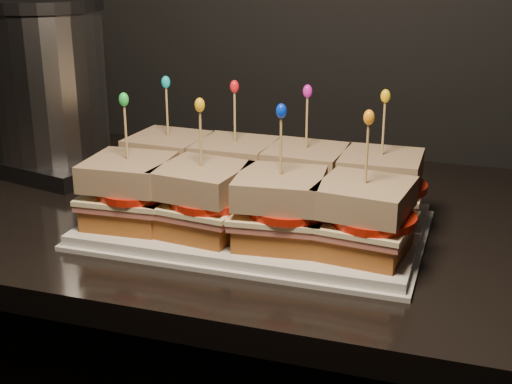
% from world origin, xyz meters
% --- Properties ---
extents(granite_slab, '(2.25, 0.63, 0.03)m').
position_xyz_m(granite_slab, '(-0.56, 1.69, 0.90)').
color(granite_slab, black).
rests_on(granite_slab, cabinet).
extents(platter, '(0.41, 0.26, 0.02)m').
position_xyz_m(platter, '(-0.53, 1.61, 0.93)').
color(platter, white).
rests_on(platter, granite_slab).
extents(platter_rim, '(0.43, 0.27, 0.01)m').
position_xyz_m(platter_rim, '(-0.53, 1.61, 0.92)').
color(platter_rim, white).
rests_on(platter_rim, granite_slab).
extents(sandwich_0_bread_bot, '(0.10, 0.10, 0.03)m').
position_xyz_m(sandwich_0_bread_bot, '(-0.68, 1.67, 0.95)').
color(sandwich_0_bread_bot, brown).
rests_on(sandwich_0_bread_bot, platter).
extents(sandwich_0_ham, '(0.11, 0.11, 0.01)m').
position_xyz_m(sandwich_0_ham, '(-0.68, 1.67, 0.97)').
color(sandwich_0_ham, '#AF554F').
rests_on(sandwich_0_ham, sandwich_0_bread_bot).
extents(sandwich_0_cheese, '(0.11, 0.11, 0.01)m').
position_xyz_m(sandwich_0_cheese, '(-0.68, 1.67, 0.98)').
color(sandwich_0_cheese, '#FFEDB0').
rests_on(sandwich_0_cheese, sandwich_0_ham).
extents(sandwich_0_tomato, '(0.10, 0.10, 0.01)m').
position_xyz_m(sandwich_0_tomato, '(-0.66, 1.66, 0.98)').
color(sandwich_0_tomato, red).
rests_on(sandwich_0_tomato, sandwich_0_cheese).
extents(sandwich_0_bread_top, '(0.10, 0.10, 0.03)m').
position_xyz_m(sandwich_0_bread_top, '(-0.68, 1.67, 1.00)').
color(sandwich_0_bread_top, '#502A12').
rests_on(sandwich_0_bread_top, sandwich_0_tomato).
extents(sandwich_0_pick, '(0.00, 0.00, 0.09)m').
position_xyz_m(sandwich_0_pick, '(-0.68, 1.67, 1.05)').
color(sandwich_0_pick, tan).
rests_on(sandwich_0_pick, sandwich_0_bread_top).
extents(sandwich_0_frill, '(0.01, 0.01, 0.02)m').
position_xyz_m(sandwich_0_frill, '(-0.68, 1.67, 1.10)').
color(sandwich_0_frill, '#10B1B7').
rests_on(sandwich_0_frill, sandwich_0_pick).
extents(sandwich_1_bread_bot, '(0.10, 0.10, 0.03)m').
position_xyz_m(sandwich_1_bread_bot, '(-0.58, 1.67, 0.95)').
color(sandwich_1_bread_bot, brown).
rests_on(sandwich_1_bread_bot, platter).
extents(sandwich_1_ham, '(0.11, 0.10, 0.01)m').
position_xyz_m(sandwich_1_ham, '(-0.58, 1.67, 0.97)').
color(sandwich_1_ham, '#AF554F').
rests_on(sandwich_1_ham, sandwich_1_bread_bot).
extents(sandwich_1_cheese, '(0.11, 0.11, 0.01)m').
position_xyz_m(sandwich_1_cheese, '(-0.58, 1.67, 0.98)').
color(sandwich_1_cheese, '#FFEDB0').
rests_on(sandwich_1_cheese, sandwich_1_ham).
extents(sandwich_1_tomato, '(0.10, 0.10, 0.01)m').
position_xyz_m(sandwich_1_tomato, '(-0.57, 1.66, 0.98)').
color(sandwich_1_tomato, red).
rests_on(sandwich_1_tomato, sandwich_1_cheese).
extents(sandwich_1_bread_top, '(0.10, 0.10, 0.03)m').
position_xyz_m(sandwich_1_bread_top, '(-0.58, 1.67, 1.00)').
color(sandwich_1_bread_top, '#502A12').
rests_on(sandwich_1_bread_top, sandwich_1_tomato).
extents(sandwich_1_pick, '(0.00, 0.00, 0.09)m').
position_xyz_m(sandwich_1_pick, '(-0.58, 1.67, 1.05)').
color(sandwich_1_pick, tan).
rests_on(sandwich_1_pick, sandwich_1_bread_top).
extents(sandwich_1_frill, '(0.01, 0.01, 0.02)m').
position_xyz_m(sandwich_1_frill, '(-0.58, 1.67, 1.10)').
color(sandwich_1_frill, red).
rests_on(sandwich_1_frill, sandwich_1_pick).
extents(sandwich_2_bread_bot, '(0.10, 0.10, 0.03)m').
position_xyz_m(sandwich_2_bread_bot, '(-0.48, 1.67, 0.95)').
color(sandwich_2_bread_bot, brown).
rests_on(sandwich_2_bread_bot, platter).
extents(sandwich_2_ham, '(0.11, 0.11, 0.01)m').
position_xyz_m(sandwich_2_ham, '(-0.48, 1.67, 0.97)').
color(sandwich_2_ham, '#AF554F').
rests_on(sandwich_2_ham, sandwich_2_bread_bot).
extents(sandwich_2_cheese, '(0.11, 0.11, 0.01)m').
position_xyz_m(sandwich_2_cheese, '(-0.48, 1.67, 0.98)').
color(sandwich_2_cheese, '#FFEDB0').
rests_on(sandwich_2_cheese, sandwich_2_ham).
extents(sandwich_2_tomato, '(0.10, 0.10, 0.01)m').
position_xyz_m(sandwich_2_tomato, '(-0.47, 1.66, 0.98)').
color(sandwich_2_tomato, red).
rests_on(sandwich_2_tomato, sandwich_2_cheese).
extents(sandwich_2_bread_top, '(0.10, 0.10, 0.03)m').
position_xyz_m(sandwich_2_bread_top, '(-0.48, 1.67, 1.00)').
color(sandwich_2_bread_top, '#502A12').
rests_on(sandwich_2_bread_top, sandwich_2_tomato).
extents(sandwich_2_pick, '(0.00, 0.00, 0.09)m').
position_xyz_m(sandwich_2_pick, '(-0.48, 1.67, 1.05)').
color(sandwich_2_pick, tan).
rests_on(sandwich_2_pick, sandwich_2_bread_top).
extents(sandwich_2_frill, '(0.01, 0.01, 0.02)m').
position_xyz_m(sandwich_2_frill, '(-0.48, 1.67, 1.10)').
color(sandwich_2_frill, '#CF19A6').
rests_on(sandwich_2_frill, sandwich_2_pick).
extents(sandwich_3_bread_bot, '(0.10, 0.10, 0.03)m').
position_xyz_m(sandwich_3_bread_bot, '(-0.38, 1.67, 0.95)').
color(sandwich_3_bread_bot, brown).
rests_on(sandwich_3_bread_bot, platter).
extents(sandwich_3_ham, '(0.11, 0.10, 0.01)m').
position_xyz_m(sandwich_3_ham, '(-0.38, 1.67, 0.97)').
color(sandwich_3_ham, '#AF554F').
rests_on(sandwich_3_ham, sandwich_3_bread_bot).
extents(sandwich_3_cheese, '(0.11, 0.11, 0.01)m').
position_xyz_m(sandwich_3_cheese, '(-0.38, 1.67, 0.98)').
color(sandwich_3_cheese, '#FFEDB0').
rests_on(sandwich_3_cheese, sandwich_3_ham).
extents(sandwich_3_tomato, '(0.10, 0.10, 0.01)m').
position_xyz_m(sandwich_3_tomato, '(-0.37, 1.66, 0.98)').
color(sandwich_3_tomato, red).
rests_on(sandwich_3_tomato, sandwich_3_cheese).
extents(sandwich_3_bread_top, '(0.10, 0.10, 0.03)m').
position_xyz_m(sandwich_3_bread_top, '(-0.38, 1.67, 1.00)').
color(sandwich_3_bread_top, '#502A12').
rests_on(sandwich_3_bread_top, sandwich_3_tomato).
extents(sandwich_3_pick, '(0.00, 0.00, 0.09)m').
position_xyz_m(sandwich_3_pick, '(-0.38, 1.67, 1.05)').
color(sandwich_3_pick, tan).
rests_on(sandwich_3_pick, sandwich_3_bread_top).
extents(sandwich_3_frill, '(0.01, 0.01, 0.02)m').
position_xyz_m(sandwich_3_frill, '(-0.38, 1.67, 1.10)').
color(sandwich_3_frill, yellow).
rests_on(sandwich_3_frill, sandwich_3_pick).
extents(sandwich_4_bread_bot, '(0.10, 0.10, 0.03)m').
position_xyz_m(sandwich_4_bread_bot, '(-0.68, 1.55, 0.95)').
color(sandwich_4_bread_bot, brown).
rests_on(sandwich_4_bread_bot, platter).
extents(sandwich_4_ham, '(0.11, 0.11, 0.01)m').
position_xyz_m(sandwich_4_ham, '(-0.68, 1.55, 0.97)').
color(sandwich_4_ham, '#AF554F').
rests_on(sandwich_4_ham, sandwich_4_bread_bot).
extents(sandwich_4_cheese, '(0.11, 0.11, 0.01)m').
position_xyz_m(sandwich_4_cheese, '(-0.68, 1.55, 0.98)').
color(sandwich_4_cheese, '#FFEDB0').
rests_on(sandwich_4_cheese, sandwich_4_ham).
extents(sandwich_4_tomato, '(0.10, 0.10, 0.01)m').
position_xyz_m(sandwich_4_tomato, '(-0.66, 1.54, 0.98)').
color(sandwich_4_tomato, red).
rests_on(sandwich_4_tomato, sandwich_4_cheese).
extents(sandwich_4_bread_top, '(0.10, 0.10, 0.03)m').
position_xyz_m(sandwich_4_bread_top, '(-0.68, 1.55, 1.00)').
color(sandwich_4_bread_top, '#502A12').
rests_on(sandwich_4_bread_top, sandwich_4_tomato).
extents(sandwich_4_pick, '(0.00, 0.00, 0.09)m').
position_xyz_m(sandwich_4_pick, '(-0.68, 1.55, 1.05)').
color(sandwich_4_pick, tan).
rests_on(sandwich_4_pick, sandwich_4_bread_top).
extents(sandwich_4_frill, '(0.01, 0.01, 0.02)m').
position_xyz_m(sandwich_4_frill, '(-0.68, 1.55, 1.10)').
color(sandwich_4_frill, green).
rests_on(sandwich_4_frill, sandwich_4_pick).
extents(sandwich_5_bread_bot, '(0.11, 0.11, 0.03)m').
position_xyz_m(sandwich_5_bread_bot, '(-0.58, 1.55, 0.95)').
color(sandwich_5_bread_bot, brown).
rests_on(sandwich_5_bread_bot, platter).
extents(sandwich_5_ham, '(0.12, 0.11, 0.01)m').
position_xyz_m(sandwich_5_ham, '(-0.58, 1.55, 0.97)').
color(sandwich_5_ham, '#AF554F').
rests_on(sandwich_5_ham, sandwich_5_bread_bot).
extents(sandwich_5_cheese, '(0.12, 0.12, 0.01)m').
position_xyz_m(sandwich_5_cheese, '(-0.58, 1.55, 0.98)').
color(sandwich_5_cheese, '#FFEDB0').
rests_on(sandwich_5_cheese, sandwich_5_ham).
extents(sandwich_5_tomato, '(0.10, 0.10, 0.01)m').
position_xyz_m(sandwich_5_tomato, '(-0.57, 1.54, 0.98)').
color(sandwich_5_tomato, red).
rests_on(sandwich_5_tomato, sandwich_5_cheese).
extents(sandwich_5_bread_top, '(0.11, 0.11, 0.03)m').
position_xyz_m(sandwich_5_bread_top, '(-0.58, 1.55, 1.00)').
color(sandwich_5_bread_top, '#502A12').
rests_on(sandwich_5_bread_top, sandwich_5_tomato).
extents(sandwich_5_pick, '(0.00, 0.00, 0.09)m').
position_xyz_m(sandwich_5_pick, '(-0.58, 1.55, 1.05)').
color(sandwich_5_pick, tan).
rests_on(sandwich_5_pick, sandwich_5_bread_top).
extents(sandwich_5_frill, '(0.01, 0.01, 0.02)m').
position_xyz_m(sandwich_5_frill, '(-0.58, 1.55, 1.10)').
color(sandwich_5_frill, '#F5A212').
rests_on(sandwich_5_frill, sandwich_5_pick).
extents(sandwich_6_bread_bot, '(0.11, 0.11, 0.03)m').
position_xyz_m(sandwich_6_bread_bot, '(-0.48, 1.55, 0.95)').
color(sandwich_6_bread_bot, brown).
rests_on(sandwich_6_bread_bot, platter).
extents(sandwich_6_ham, '(0.12, 0.11, 0.01)m').
position_xyz_m(sandwich_6_ham, '(-0.48, 1.55, 0.97)').
color(sandwich_6_ham, '#AF554F').
rests_on(sandwich_6_ham, sandwich_6_bread_bot).
extents(sandwich_6_cheese, '(0.12, 0.11, 0.01)m').
position_xyz_m(sandwich_6_cheese, '(-0.48, 1.55, 0.98)').
color(sandwich_6_cheese, '#FFEDB0').
rests_on(sandwich_6_cheese, sandwich_6_ham).
extents(sandwich_6_tomato, '(0.10, 0.10, 0.01)m').
position_xyz_m(sandwich_6_tomato, '(-0.47, 1.54, 0.98)').
color(sandwich_6_tomato, red).
rests_on(sandwich_6_tomato, sandwich_6_cheese).
extents(sandwich_6_bread_top, '(0.11, 0.11, 0.03)m').
position_xyz_m(sandwich_6_bread_top, '(-0.48, 1.55, 1.00)').
color(sandwich_6_bread_top, '#502A12').
rests_on(sandwich_6_bread_top, sandwich_6_tomato).
extents(sandwich_6_pick, '(0.00, 0.00, 0.09)m').
position_xyz_m(sandwich_6_pick, '(-0.48, 1.55, 1.05)').
color(sandwich_6_pick, tan).
rests_on(sandwich_6_pick, sandwich_6_bread_top).
extents(sandwich_6_frill, '(0.01, 0.01, 0.02)m').
position_xyz_m(sandwich_6_frill, '(-0.48, 1.55, 1.10)').
color(sandwich_6_frill, '#052BD3').
rests_on(sandwich_6_frill, sandwich_6_pick).
extents(sandwich_7_bread_bot, '(0.11, 0.11, 0.03)m').
position_xyz_m(sandwich_7_bread_bot, '(-0.38, 1.55, 0.95)').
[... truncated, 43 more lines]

